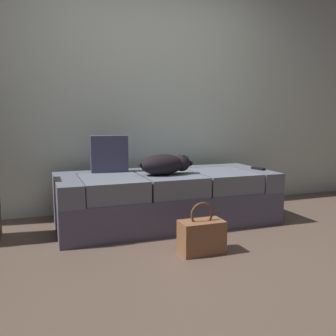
{
  "coord_description": "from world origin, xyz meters",
  "views": [
    {
      "loc": [
        -1.13,
        -2.05,
        0.98
      ],
      "look_at": [
        0.0,
        1.04,
        0.52
      ],
      "focal_mm": 39.03,
      "sensor_mm": 36.0,
      "label": 1
    }
  ],
  "objects_px": {
    "couch": "(166,198)",
    "handbag": "(202,236)",
    "tv_remote": "(258,168)",
    "dog_dark": "(166,164)",
    "throw_pillow": "(109,154)"
  },
  "relations": [
    {
      "from": "throw_pillow",
      "to": "dog_dark",
      "type": "bearing_deg",
      "value": -38.03
    },
    {
      "from": "tv_remote",
      "to": "handbag",
      "type": "height_order",
      "value": "tv_remote"
    },
    {
      "from": "dog_dark",
      "to": "handbag",
      "type": "bearing_deg",
      "value": -88.22
    },
    {
      "from": "throw_pillow",
      "to": "handbag",
      "type": "xyz_separation_m",
      "value": [
        0.46,
        -1.05,
        -0.52
      ]
    },
    {
      "from": "dog_dark",
      "to": "throw_pillow",
      "type": "height_order",
      "value": "throw_pillow"
    },
    {
      "from": "dog_dark",
      "to": "tv_remote",
      "type": "relative_size",
      "value": 3.63
    },
    {
      "from": "couch",
      "to": "tv_remote",
      "type": "relative_size",
      "value": 13.23
    },
    {
      "from": "couch",
      "to": "throw_pillow",
      "type": "distance_m",
      "value": 0.67
    },
    {
      "from": "couch",
      "to": "handbag",
      "type": "xyz_separation_m",
      "value": [
        -0.02,
        -0.82,
        -0.11
      ]
    },
    {
      "from": "dog_dark",
      "to": "tv_remote",
      "type": "xyz_separation_m",
      "value": [
        0.96,
        -0.01,
        -0.08
      ]
    },
    {
      "from": "dog_dark",
      "to": "couch",
      "type": "bearing_deg",
      "value": 68.45
    },
    {
      "from": "couch",
      "to": "throw_pillow",
      "type": "relative_size",
      "value": 5.84
    },
    {
      "from": "handbag",
      "to": "tv_remote",
      "type": "bearing_deg",
      "value": 36.89
    },
    {
      "from": "tv_remote",
      "to": "handbag",
      "type": "xyz_separation_m",
      "value": [
        -0.94,
        -0.7,
        -0.36
      ]
    },
    {
      "from": "dog_dark",
      "to": "throw_pillow",
      "type": "xyz_separation_m",
      "value": [
        -0.44,
        0.34,
        0.08
      ]
    }
  ]
}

